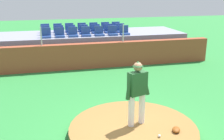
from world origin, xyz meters
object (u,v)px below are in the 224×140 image
object	(u,v)px
stadium_chair_15	(58,30)
stadium_chair_19	(105,28)
stadium_chair_11	(96,30)
stadium_chair_2	(73,34)
stadium_chair_18	(94,28)
stadium_chair_0	(46,35)
stadium_chair_14	(45,30)
stadium_chair_13	(120,30)
pitcher	(137,89)
stadium_chair_8	(59,32)
stadium_chair_17	(82,29)
stadium_chair_1	(60,34)
stadium_chair_3	(86,33)
stadium_chair_7	(45,32)
baseball	(159,136)
stadium_chair_6	(124,32)
stadium_chair_9	(71,31)
fielding_glove	(176,130)
stadium_chair_20	(116,28)
stadium_chair_16	(70,29)
stadium_chair_12	(109,30)
stadium_chair_4	(99,33)
stadium_chair_10	(84,31)
stadium_chair_5	(113,32)

from	to	relation	value
stadium_chair_15	stadium_chair_19	bearing A→B (deg)	-179.56
stadium_chair_11	stadium_chair_15	size ratio (longest dim) A/B	1.00
stadium_chair_2	stadium_chair_18	bearing A→B (deg)	-130.11
stadium_chair_0	stadium_chair_14	size ratio (longest dim) A/B	1.00
stadium_chair_13	pitcher	bearing A→B (deg)	77.16
stadium_chair_8	stadium_chair_17	bearing A→B (deg)	-148.30
pitcher	stadium_chair_1	bearing A→B (deg)	83.53
stadium_chair_3	stadium_chair_14	bearing A→B (deg)	-39.26
stadium_chair_15	stadium_chair_18	distance (m)	2.10
stadium_chair_2	stadium_chair_7	xyz separation A→B (m)	(-1.41, 0.85, 0.00)
baseball	stadium_chair_17	bearing A→B (deg)	92.56
stadium_chair_6	baseball	bearing A→B (deg)	79.24
stadium_chair_7	stadium_chair_9	bearing A→B (deg)	178.66
fielding_glove	stadium_chair_3	distance (m)	8.63
pitcher	stadium_chair_7	bearing A→B (deg)	87.01
stadium_chair_13	stadium_chair_20	size ratio (longest dim) A/B	1.00
stadium_chair_7	stadium_chair_18	bearing A→B (deg)	-163.89
stadium_chair_7	stadium_chair_11	xyz separation A→B (m)	(2.78, 0.01, 0.00)
stadium_chair_13	stadium_chair_16	world-z (taller)	same
stadium_chair_2	stadium_chair_17	bearing A→B (deg)	-112.79
baseball	stadium_chair_13	world-z (taller)	stadium_chair_13
stadium_chair_0	stadium_chair_6	xyz separation A→B (m)	(4.17, -0.04, 0.00)
stadium_chair_0	stadium_chair_3	world-z (taller)	same
stadium_chair_13	stadium_chair_20	world-z (taller)	same
pitcher	stadium_chair_0	size ratio (longest dim) A/B	3.54
stadium_chair_14	stadium_chair_12	bearing A→B (deg)	166.58
stadium_chair_7	stadium_chair_16	bearing A→B (deg)	-148.77
stadium_chair_4	stadium_chair_9	world-z (taller)	same
stadium_chair_15	stadium_chair_8	bearing A→B (deg)	91.55
stadium_chair_1	stadium_chair_17	xyz separation A→B (m)	(1.39, 1.68, 0.00)
stadium_chair_4	stadium_chair_8	distance (m)	2.23
fielding_glove	stadium_chair_8	distance (m)	9.68
stadium_chair_17	pitcher	bearing A→B (deg)	90.78
stadium_chair_0	stadium_chair_8	xyz separation A→B (m)	(0.70, 0.82, 0.00)
fielding_glove	stadium_chair_11	distance (m)	9.43
stadium_chair_8	stadium_chair_11	size ratio (longest dim) A/B	1.00
pitcher	stadium_chair_12	xyz separation A→B (m)	(1.29, 8.71, 0.27)
stadium_chair_18	stadium_chair_19	distance (m)	0.72
stadium_chair_3	baseball	bearing A→B (deg)	93.19
stadium_chair_11	stadium_chair_19	distance (m)	1.11
stadium_chair_14	stadium_chair_20	distance (m)	4.19
stadium_chair_6	stadium_chair_20	distance (m)	1.75
stadium_chair_0	stadium_chair_11	distance (m)	2.88
stadium_chair_9	stadium_chair_10	xyz separation A→B (m)	(0.70, -0.01, 0.00)
stadium_chair_7	stadium_chair_16	distance (m)	1.61
stadium_chair_5	stadium_chair_8	world-z (taller)	same
stadium_chair_3	stadium_chair_13	size ratio (longest dim) A/B	1.00
stadium_chair_4	stadium_chair_10	world-z (taller)	same
stadium_chair_13	stadium_chair_16	distance (m)	2.96
stadium_chair_14	stadium_chair_17	distance (m)	2.11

